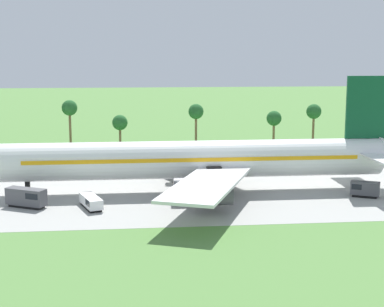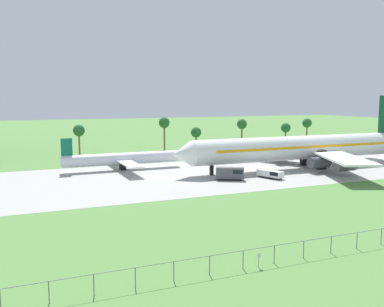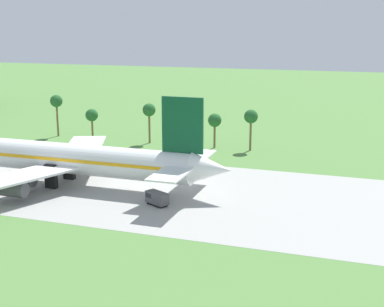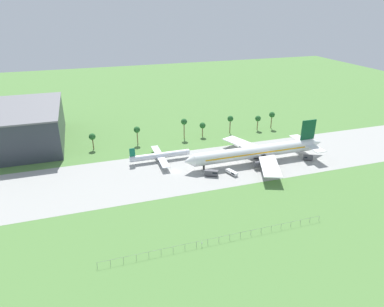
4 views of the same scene
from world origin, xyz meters
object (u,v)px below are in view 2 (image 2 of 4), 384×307
Objects in this scene: baggage_tug at (271,174)px; no_stopping_sign at (259,258)px; jet_airliner at (309,147)px; fuel_truck at (231,173)px; regional_aircraft at (122,159)px.

baggage_tug is 53.81m from no_stopping_sign.
jet_airliner is at bearing 27.38° from baggage_tug.
jet_airliner is 20.52m from baggage_tug.
baggage_tug is at bearing -152.62° from jet_airliner.
fuel_truck is at bearing 65.28° from no_stopping_sign.
baggage_tug is (-17.78, -9.21, -4.46)m from jet_airliner.
fuel_truck is (-27.45, -7.50, -3.92)m from jet_airliner.
no_stopping_sign is (-30.78, -44.14, 0.04)m from baggage_tug.
no_stopping_sign is (-21.11, -45.85, -0.51)m from fuel_truck.
fuel_truck is (-9.67, 1.71, 0.54)m from baggage_tug.
jet_airliner is 11.36× the size of baggage_tug.
regional_aircraft is 69.59m from no_stopping_sign.
fuel_truck is (19.17, -23.69, -1.31)m from regional_aircraft.
regional_aircraft is 38.47m from baggage_tug.
no_stopping_sign is at bearing -124.89° from baggage_tug.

